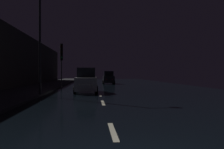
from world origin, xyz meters
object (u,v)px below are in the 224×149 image
traffic_light_far_left (61,56)px  streetlamp_overhead (46,21)px  car_approaching_headlights (86,81)px  car_distant_taillights (108,78)px

traffic_light_far_left → streetlamp_overhead: size_ratio=0.60×
traffic_light_far_left → car_approaching_headlights: traffic_light_far_left is taller
car_approaching_headlights → streetlamp_overhead: bearing=-43.1°
car_distant_taillights → car_approaching_headlights: bearing=169.8°
traffic_light_far_left → streetlamp_overhead: bearing=-10.6°
traffic_light_far_left → streetlamp_overhead: (0.21, -10.35, 1.74)m
car_distant_taillights → traffic_light_far_left: bearing=147.4°
streetlamp_overhead → car_distant_taillights: 21.08m
streetlamp_overhead → car_approaching_headlights: bearing=46.9°
traffic_light_far_left → car_distant_taillights: bearing=135.6°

